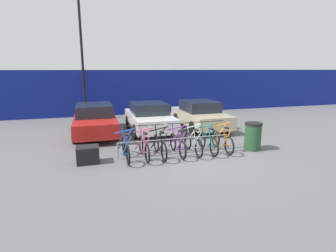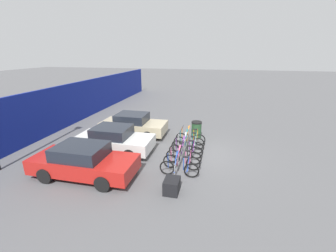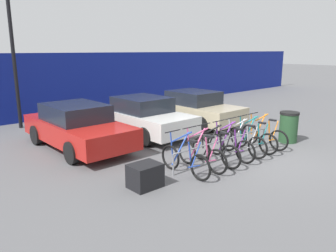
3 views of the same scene
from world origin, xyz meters
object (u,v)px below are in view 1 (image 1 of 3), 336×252
bicycle_black (160,146)px  cargo_crate (88,155)px  bicycle_blue (126,149)px  bicycle_pink (144,147)px  bicycle_teal (208,142)px  bike_rack (175,140)px  trash_bin (253,136)px  bicycle_orange (222,141)px  car_white (149,117)px  bicycle_purple (177,144)px  car_beige (200,115)px  car_red (95,120)px  bicycle_silver (193,143)px  lamp_post (82,50)px

bicycle_black → cargo_crate: (-2.38, 0.06, -0.10)m
bicycle_blue → bicycle_pink: size_ratio=1.00×
bicycle_pink → bicycle_teal: (2.35, 0.00, 0.00)m
bike_rack → trash_bin: (2.94, -0.36, 0.03)m
bicycle_orange → car_white: car_white is taller
bicycle_pink → bicycle_orange: same height
bicycle_purple → car_beige: bearing=54.4°
bike_rack → car_red: size_ratio=0.93×
bicycle_teal → trash_bin: size_ratio=1.66×
bicycle_black → car_red: (-2.05, 3.92, 0.31)m
bicycle_blue → bicycle_orange: same height
bike_rack → bicycle_teal: bicycle_teal is taller
bicycle_blue → trash_bin: size_ratio=1.66×
bicycle_silver → bicycle_teal: size_ratio=1.00×
car_red → bicycle_teal: bearing=-45.5°
lamp_post → cargo_crate: 8.76m
bicycle_blue → bike_rack: bearing=1.2°
bicycle_blue → bicycle_teal: bearing=-3.6°
car_red → cargo_crate: car_red is taller
bicycle_silver → bicycle_orange: bearing=3.7°
bicycle_purple → car_white: bearing=90.6°
bicycle_purple → car_white: car_white is taller
bicycle_orange → car_red: 5.92m
car_red → bicycle_pink: bearing=-69.2°
bicycle_pink → trash_bin: bicycle_pink is taller
bicycle_teal → car_beige: bearing=72.4°
car_red → car_white: same height
car_red → car_beige: bearing=-2.3°
bicycle_black → lamp_post: bearing=108.1°
bike_rack → bicycle_silver: 0.65m
bicycle_black → bicycle_purple: 0.64m
bicycle_orange → car_white: size_ratio=0.43×
bicycle_pink → trash_bin: (4.10, -0.21, 0.14)m
car_beige → lamp_post: (-5.59, 4.26, 3.33)m
bicycle_black → car_red: car_red is taller
bicycle_black → car_red: size_ratio=0.39×
bicycle_silver → lamp_post: bearing=118.7°
bicycle_blue → trash_bin: bicycle_blue is taller
bicycle_silver → car_white: (-0.76, 3.76, 0.31)m
bicycle_blue → car_red: bearing=99.0°
bicycle_purple → lamp_post: (-3.13, 7.97, 3.64)m
bicycle_silver → lamp_post: lamp_post is taller
bicycle_teal → trash_bin: (1.74, -0.21, 0.14)m
bicycle_purple → bicycle_teal: same height
bicycle_purple → cargo_crate: size_ratio=2.44×
bicycle_orange → bicycle_teal: bearing=-177.7°
bicycle_orange → trash_bin: bicycle_orange is taller
bike_rack → bicycle_purple: size_ratio=2.40×
car_beige → cargo_crate: size_ratio=5.79×
bicycle_blue → bicycle_black: 1.17m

